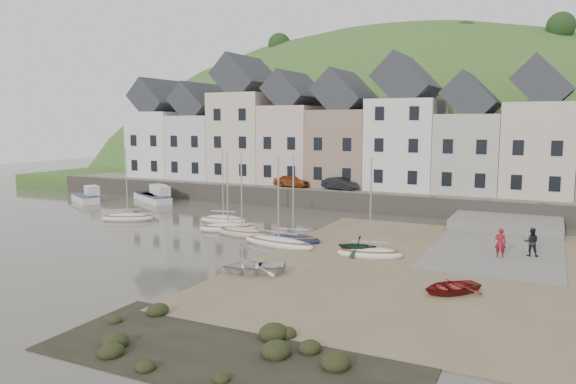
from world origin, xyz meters
The scene contains 26 objects.
ground centered at (0.00, 0.00, 0.00)m, with size 160.00×160.00×0.00m, color #413D33.
quay_land centered at (0.00, 32.00, 0.75)m, with size 90.00×30.00×1.50m, color #396227.
quay_street centered at (0.00, 20.50, 1.55)m, with size 70.00×7.00×0.10m, color slate.
seawall centered at (0.00, 17.00, 0.90)m, with size 70.00×1.20×1.80m, color slate.
beach centered at (11.00, 0.00, 0.03)m, with size 18.00×26.00×0.06m, color brown.
slipway centered at (15.00, 8.00, 0.06)m, with size 8.00×18.00×0.12m, color slate.
hillside centered at (-5.00, 60.00, -17.99)m, with size 134.40×84.00×84.00m.
townhouse_terrace centered at (1.76, 24.00, 7.32)m, with size 61.05×8.00×13.93m.
sailboat_0 centered at (-14.12, 3.99, 0.26)m, with size 4.48×3.42×6.32m.
sailboat_1 centered at (-6.33, 6.73, 0.27)m, with size 4.21×2.07×6.32m.
sailboat_2 centered at (-2.21, 2.84, 0.27)m, with size 4.09×1.70×6.32m.
sailboat_3 centered at (-4.10, 3.91, 0.26)m, with size 4.50×3.42×6.32m.
sailboat_4 centered at (1.71, 1.02, 0.26)m, with size 5.64×2.21×6.32m.
sailboat_5 centered at (2.15, 2.40, 0.27)m, with size 4.06×2.12×6.32m.
sailboat_6 centered at (8.13, 0.84, 0.27)m, with size 4.29×2.40×6.32m.
motorboat_0 centered at (-18.83, 13.36, 0.58)m, with size 5.50×4.06×1.70m.
motorboat_1 centered at (-25.50, 10.42, 0.58)m, with size 4.97×3.83×1.70m.
motorboat_2 centered at (-20.13, 14.37, 0.58)m, with size 5.49×3.88×1.70m.
rowboat_white centered at (3.50, -5.57, 0.42)m, with size 2.51×3.51×0.73m, color silver.
rowboat_green centered at (7.36, 0.74, 0.68)m, with size 2.03×2.36×1.24m, color #153022.
rowboat_red centered at (13.87, -4.48, 0.37)m, with size 2.14×2.99×0.62m, color maroon.
person_red centered at (15.39, 3.90, 1.01)m, with size 0.65×0.43×1.78m, color maroon.
person_dark centered at (17.09, 4.97, 0.99)m, with size 0.85×0.66×1.75m, color black.
car_left centered at (-6.19, 19.50, 2.23)m, with size 1.50×3.72×1.27m, color #933C15.
car_right centered at (-0.87, 19.50, 2.23)m, with size 1.33×3.80×1.25m, color black.
shore_rocks centered at (7.80, -14.70, 0.12)m, with size 14.00×6.00×0.73m.
Camera 1 is at (17.94, -30.81, 8.27)m, focal length 33.89 mm.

